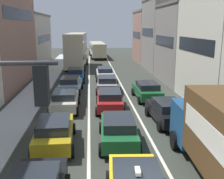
# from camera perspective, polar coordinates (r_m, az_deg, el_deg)

# --- Properties ---
(sidewalk_left) EXTENTS (2.60, 64.00, 0.14)m
(sidewalk_left) POSITION_cam_1_polar(r_m,az_deg,el_deg) (28.42, -14.93, 0.41)
(sidewalk_left) COLOR #B9B9B9
(sidewalk_left) RESTS_ON ground
(lane_stripe_left) EXTENTS (0.16, 60.00, 0.01)m
(lane_stripe_left) POSITION_cam_1_polar(r_m,az_deg,el_deg) (27.97, -4.80, 0.48)
(lane_stripe_left) COLOR silver
(lane_stripe_left) RESTS_ON ground
(lane_stripe_right) EXTENTS (0.16, 60.00, 0.01)m
(lane_stripe_right) POSITION_cam_1_polar(r_m,az_deg,el_deg) (28.16, 2.14, 0.60)
(lane_stripe_right) COLOR silver
(lane_stripe_right) RESTS_ON ground
(building_row_right) EXTENTS (7.20, 43.90, 10.66)m
(building_row_right) POSITION_cam_1_polar(r_m,az_deg,el_deg) (30.95, 17.38, 9.90)
(building_row_right) COLOR #936B5B
(building_row_right) RESTS_ON ground
(sedan_centre_lane_second) EXTENTS (2.22, 4.38, 1.49)m
(sedan_centre_lane_second) POSITION_cam_1_polar(r_m,az_deg,el_deg) (14.58, 1.33, -8.28)
(sedan_centre_lane_second) COLOR #19592D
(sedan_centre_lane_second) RESTS_ON ground
(wagon_left_lane_second) EXTENTS (2.17, 4.35, 1.49)m
(wagon_left_lane_second) POSITION_cam_1_polar(r_m,az_deg,el_deg) (14.60, -11.90, -8.54)
(wagon_left_lane_second) COLOR #B29319
(wagon_left_lane_second) RESTS_ON ground
(hatchback_centre_lane_third) EXTENTS (2.23, 4.38, 1.49)m
(hatchback_centre_lane_third) POSITION_cam_1_polar(r_m,az_deg,el_deg) (20.25, -0.49, -2.09)
(hatchback_centre_lane_third) COLOR #A51E1E
(hatchback_centre_lane_third) RESTS_ON ground
(sedan_left_lane_third) EXTENTS (2.06, 4.30, 1.49)m
(sedan_left_lane_third) POSITION_cam_1_polar(r_m,az_deg,el_deg) (20.48, -9.78, -2.12)
(sedan_left_lane_third) COLOR beige
(sedan_left_lane_third) RESTS_ON ground
(coupe_centre_lane_fourth) EXTENTS (2.29, 4.41, 1.49)m
(coupe_centre_lane_fourth) POSITION_cam_1_polar(r_m,az_deg,el_deg) (25.89, -1.00, 1.28)
(coupe_centre_lane_fourth) COLOR gray
(coupe_centre_lane_fourth) RESTS_ON ground
(sedan_left_lane_fourth) EXTENTS (2.25, 4.39, 1.49)m
(sedan_left_lane_fourth) POSITION_cam_1_polar(r_m,az_deg,el_deg) (25.81, -8.64, 1.10)
(sedan_left_lane_fourth) COLOR #759EB7
(sedan_left_lane_fourth) RESTS_ON ground
(sedan_centre_lane_fifth) EXTENTS (2.07, 4.30, 1.49)m
(sedan_centre_lane_fifth) POSITION_cam_1_polar(r_m,az_deg,el_deg) (31.44, -1.54, 3.40)
(sedan_centre_lane_fifth) COLOR silver
(sedan_centre_lane_fifth) RESTS_ON ground
(sedan_left_lane_fifth) EXTENTS (2.07, 4.30, 1.49)m
(sedan_left_lane_fifth) POSITION_cam_1_polar(r_m,az_deg,el_deg) (31.10, -7.61, 3.18)
(sedan_left_lane_fifth) COLOR #194C8C
(sedan_left_lane_fifth) RESTS_ON ground
(sedan_right_lane_behind_truck) EXTENTS (2.23, 4.38, 1.49)m
(sedan_right_lane_behind_truck) POSITION_cam_1_polar(r_m,az_deg,el_deg) (17.94, 11.47, -4.39)
(sedan_right_lane_behind_truck) COLOR black
(sedan_right_lane_behind_truck) RESTS_ON ground
(wagon_right_lane_far) EXTENTS (2.13, 4.33, 1.49)m
(wagon_right_lane_far) POSITION_cam_1_polar(r_m,az_deg,el_deg) (23.32, 7.30, -0.15)
(wagon_right_lane_far) COLOR #19592D
(wagon_right_lane_far) RESTS_ON ground
(bus_mid_queue_primary) EXTENTS (3.12, 10.59, 5.06)m
(bus_mid_queue_primary) POSITION_cam_1_polar(r_m,az_deg,el_deg) (40.49, -7.41, 8.39)
(bus_mid_queue_primary) COLOR #BFB793
(bus_mid_queue_primary) RESTS_ON ground
(bus_far_queue_secondary) EXTENTS (3.18, 10.61, 2.90)m
(bus_far_queue_secondary) POSITION_cam_1_polar(r_m,az_deg,el_deg) (54.02, -3.07, 8.51)
(bus_far_queue_secondary) COLOR #BFB793
(bus_far_queue_secondary) RESTS_ON ground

